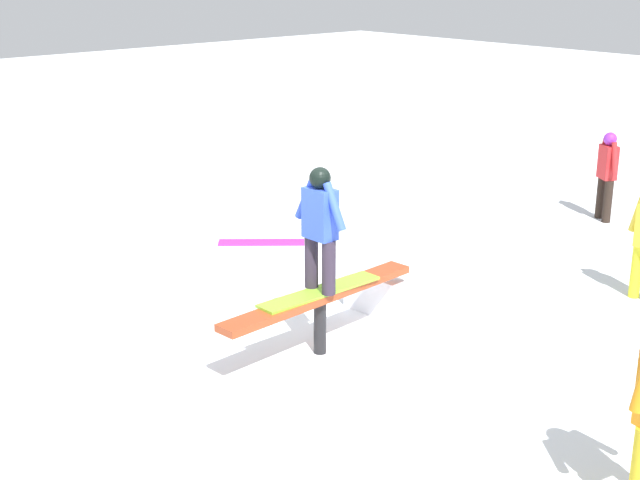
{
  "coord_description": "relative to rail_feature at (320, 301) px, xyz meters",
  "views": [
    {
      "loc": [
        5.99,
        6.67,
        4.21
      ],
      "look_at": [
        0.0,
        0.0,
        1.31
      ],
      "focal_mm": 50.0,
      "sensor_mm": 36.0,
      "label": 1
    }
  ],
  "objects": [
    {
      "name": "rail_feature",
      "position": [
        0.0,
        0.0,
        0.0
      ],
      "size": [
        2.7,
        0.43,
        0.71
      ],
      "rotation": [
        0.0,
        0.0,
        0.06
      ],
      "color": "black",
      "rests_on": "ground"
    },
    {
      "name": "snow_kicker_ramp",
      "position": [
        -2.07,
        -0.11,
        -0.36
      ],
      "size": [
        1.88,
        1.6,
        0.48
      ],
      "primitive_type": "cube",
      "rotation": [
        0.0,
        0.0,
        0.06
      ],
      "color": "white",
      "rests_on": "ground"
    },
    {
      "name": "main_rider_on_rail",
      "position": [
        0.0,
        0.0,
        0.79
      ],
      "size": [
        1.56,
        0.76,
        1.39
      ],
      "rotation": [
        0.0,
        0.0,
        -0.0
      ],
      "color": "#89CD30",
      "rests_on": "rail_feature"
    },
    {
      "name": "loose_snowboard_magenta",
      "position": [
        -1.93,
        -3.48,
        -0.59
      ],
      "size": [
        1.17,
        1.07,
        0.02
      ],
      "primitive_type": "cube",
      "rotation": [
        0.0,
        0.0,
        5.57
      ],
      "color": "#C72AA1",
      "rests_on": "ground"
    },
    {
      "name": "bystander_red",
      "position": [
        -6.88,
        -0.69,
        0.22
      ],
      "size": [
        0.4,
        0.56,
        1.46
      ],
      "rotation": [
        0.0,
        0.0,
        4.14
      ],
      "color": "black",
      "rests_on": "ground"
    },
    {
      "name": "ground_plane",
      "position": [
        0.0,
        0.0,
        -0.61
      ],
      "size": [
        60.0,
        60.0,
        0.0
      ],
      "primitive_type": "plane",
      "color": "white"
    }
  ]
}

